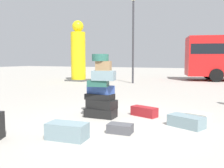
{
  "coord_description": "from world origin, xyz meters",
  "views": [
    {
      "loc": [
        2.46,
        -5.38,
        1.51
      ],
      "look_at": [
        -0.49,
        1.09,
        0.81
      ],
      "focal_mm": 39.93,
      "sensor_mm": 36.0,
      "label": 1
    }
  ],
  "objects_px": {
    "suitcase_tower": "(101,92)",
    "suitcase_slate_left_side": "(67,131)",
    "lamp_post": "(133,25)",
    "suitcase_cream_behind_tower": "(198,117)",
    "yellow_dummy_statue": "(78,54)",
    "suitcase_charcoal_right_side": "(120,128)",
    "suitcase_slate_white_trunk": "(186,121)",
    "suitcase_maroon_foreground_near": "(144,111)"
  },
  "relations": [
    {
      "from": "suitcase_maroon_foreground_near",
      "to": "yellow_dummy_statue",
      "type": "bearing_deg",
      "value": 149.41
    },
    {
      "from": "suitcase_slate_white_trunk",
      "to": "lamp_post",
      "type": "relative_size",
      "value": 0.14
    },
    {
      "from": "suitcase_tower",
      "to": "yellow_dummy_statue",
      "type": "distance_m",
      "value": 11.61
    },
    {
      "from": "suitcase_charcoal_right_side",
      "to": "lamp_post",
      "type": "bearing_deg",
      "value": 104.47
    },
    {
      "from": "suitcase_tower",
      "to": "lamp_post",
      "type": "bearing_deg",
      "value": 104.73
    },
    {
      "from": "suitcase_cream_behind_tower",
      "to": "suitcase_maroon_foreground_near",
      "type": "distance_m",
      "value": 1.39
    },
    {
      "from": "suitcase_charcoal_right_side",
      "to": "suitcase_maroon_foreground_near",
      "type": "bearing_deg",
      "value": 86.06
    },
    {
      "from": "suitcase_cream_behind_tower",
      "to": "suitcase_maroon_foreground_near",
      "type": "bearing_deg",
      "value": -164.75
    },
    {
      "from": "suitcase_slate_left_side",
      "to": "suitcase_slate_white_trunk",
      "type": "height_order",
      "value": "suitcase_slate_left_side"
    },
    {
      "from": "suitcase_slate_left_side",
      "to": "lamp_post",
      "type": "height_order",
      "value": "lamp_post"
    },
    {
      "from": "lamp_post",
      "to": "suitcase_slate_left_side",
      "type": "bearing_deg",
      "value": -76.53
    },
    {
      "from": "suitcase_charcoal_right_side",
      "to": "lamp_post",
      "type": "xyz_separation_m",
      "value": [
        -3.44,
        10.38,
        3.55
      ]
    },
    {
      "from": "suitcase_charcoal_right_side",
      "to": "yellow_dummy_statue",
      "type": "distance_m",
      "value": 13.14
    },
    {
      "from": "suitcase_tower",
      "to": "lamp_post",
      "type": "height_order",
      "value": "lamp_post"
    },
    {
      "from": "suitcase_tower",
      "to": "suitcase_slate_left_side",
      "type": "distance_m",
      "value": 1.97
    },
    {
      "from": "suitcase_tower",
      "to": "yellow_dummy_statue",
      "type": "height_order",
      "value": "yellow_dummy_statue"
    },
    {
      "from": "suitcase_slate_white_trunk",
      "to": "suitcase_maroon_foreground_near",
      "type": "height_order",
      "value": "suitcase_slate_white_trunk"
    },
    {
      "from": "suitcase_maroon_foreground_near",
      "to": "yellow_dummy_statue",
      "type": "distance_m",
      "value": 11.83
    },
    {
      "from": "suitcase_cream_behind_tower",
      "to": "yellow_dummy_statue",
      "type": "relative_size",
      "value": 0.12
    },
    {
      "from": "yellow_dummy_statue",
      "to": "lamp_post",
      "type": "bearing_deg",
      "value": -2.42
    },
    {
      "from": "suitcase_slate_white_trunk",
      "to": "yellow_dummy_statue",
      "type": "relative_size",
      "value": 0.18
    },
    {
      "from": "suitcase_slate_left_side",
      "to": "yellow_dummy_statue",
      "type": "distance_m",
      "value": 13.38
    },
    {
      "from": "suitcase_cream_behind_tower",
      "to": "lamp_post",
      "type": "distance_m",
      "value": 10.61
    },
    {
      "from": "suitcase_tower",
      "to": "suitcase_slate_left_side",
      "type": "bearing_deg",
      "value": -82.93
    },
    {
      "from": "suitcase_tower",
      "to": "suitcase_slate_left_side",
      "type": "xyz_separation_m",
      "value": [
        0.23,
        -1.89,
        -0.51
      ]
    },
    {
      "from": "suitcase_slate_left_side",
      "to": "suitcase_slate_white_trunk",
      "type": "xyz_separation_m",
      "value": [
        1.95,
        1.82,
        -0.03
      ]
    },
    {
      "from": "suitcase_slate_left_side",
      "to": "lamp_post",
      "type": "bearing_deg",
      "value": 97.95
    },
    {
      "from": "lamp_post",
      "to": "suitcase_charcoal_right_side",
      "type": "bearing_deg",
      "value": -71.67
    },
    {
      "from": "suitcase_charcoal_right_side",
      "to": "yellow_dummy_statue",
      "type": "relative_size",
      "value": 0.12
    },
    {
      "from": "suitcase_charcoal_right_side",
      "to": "lamp_post",
      "type": "relative_size",
      "value": 0.09
    },
    {
      "from": "suitcase_slate_white_trunk",
      "to": "lamp_post",
      "type": "height_order",
      "value": "lamp_post"
    },
    {
      "from": "suitcase_slate_left_side",
      "to": "lamp_post",
      "type": "relative_size",
      "value": 0.14
    },
    {
      "from": "suitcase_cream_behind_tower",
      "to": "suitcase_charcoal_right_side",
      "type": "xyz_separation_m",
      "value": [
        -1.39,
        -1.61,
        -0.02
      ]
    },
    {
      "from": "suitcase_charcoal_right_side",
      "to": "suitcase_cream_behind_tower",
      "type": "bearing_deg",
      "value": 45.3
    },
    {
      "from": "suitcase_tower",
      "to": "suitcase_maroon_foreground_near",
      "type": "relative_size",
      "value": 2.32
    },
    {
      "from": "suitcase_tower",
      "to": "suitcase_cream_behind_tower",
      "type": "xyz_separation_m",
      "value": [
        2.39,
        0.52,
        -0.55
      ]
    },
    {
      "from": "suitcase_maroon_foreground_near",
      "to": "yellow_dummy_statue",
      "type": "xyz_separation_m",
      "value": [
        -7.62,
        8.88,
        1.76
      ]
    },
    {
      "from": "suitcase_maroon_foreground_near",
      "to": "lamp_post",
      "type": "relative_size",
      "value": 0.13
    },
    {
      "from": "suitcase_tower",
      "to": "lamp_post",
      "type": "relative_size",
      "value": 0.3
    },
    {
      "from": "suitcase_tower",
      "to": "suitcase_charcoal_right_side",
      "type": "height_order",
      "value": "suitcase_tower"
    },
    {
      "from": "yellow_dummy_statue",
      "to": "suitcase_maroon_foreground_near",
      "type": "bearing_deg",
      "value": -49.33
    },
    {
      "from": "suitcase_maroon_foreground_near",
      "to": "suitcase_cream_behind_tower",
      "type": "bearing_deg",
      "value": 15.93
    }
  ]
}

